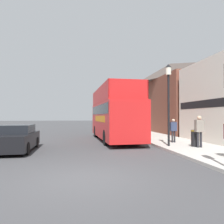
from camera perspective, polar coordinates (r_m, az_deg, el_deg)
name	(u,v)px	position (r m, az deg, el deg)	size (l,w,h in m)	color
ground_plane	(80,132)	(27.87, -8.43, -5.12)	(144.00, 144.00, 0.00)	#3D3D3F
sidewalk	(137,132)	(25.77, 6.49, -5.29)	(3.76, 108.00, 0.14)	#ADAAA3
brick_terrace_rear	(170,97)	(28.95, 15.01, 3.69)	(6.00, 16.22, 8.71)	brown
tour_bus	(114,117)	(17.70, 0.51, -1.25)	(2.88, 9.82, 4.21)	red
parked_car_ahead_of_bus	(111,127)	(25.72, -0.29, -3.90)	(1.84, 4.10, 1.51)	maroon
parked_car_far_side	(17,139)	(13.42, -23.56, -6.37)	(1.90, 4.58, 1.46)	black
pedestrian_second	(199,128)	(13.67, 21.83, -3.96)	(0.48, 0.27, 1.84)	#232328
pedestrian_third	(173,128)	(15.70, 15.74, -4.10)	(0.43, 0.23, 1.62)	#232328
lamp_post_nearest	(168,90)	(13.82, 14.54, 5.66)	(0.35, 0.35, 5.01)	black
lamp_post_second	(131,104)	(22.86, 4.94, 2.00)	(0.35, 0.35, 4.39)	black
lamp_post_third	(115,106)	(32.23, 0.75, 1.62)	(0.35, 0.35, 4.88)	black
litter_bin	(195,138)	(14.03, 20.84, -6.30)	(0.48, 0.48, 0.98)	black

